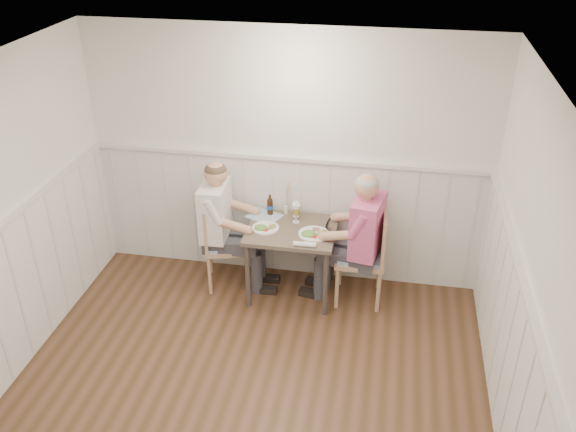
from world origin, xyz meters
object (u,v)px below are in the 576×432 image
object	(u,v)px
grass_vase	(286,199)
diner_cream	(221,235)
chair_left	(221,240)
dining_table	(292,238)
chair_right	(367,253)
man_in_pink	(361,250)
beer_bottle	(270,206)

from	to	relation	value
grass_vase	diner_cream	bearing A→B (deg)	-156.66
chair_left	grass_vase	bearing A→B (deg)	21.71
dining_table	chair_left	xyz separation A→B (m)	(-0.73, 0.05, -0.13)
chair_left	grass_vase	size ratio (longest dim) A/B	2.54
chair_right	diner_cream	bearing A→B (deg)	-179.95
dining_table	man_in_pink	xyz separation A→B (m)	(0.68, -0.02, -0.05)
man_in_pink	grass_vase	size ratio (longest dim) A/B	3.84
chair_right	beer_bottle	size ratio (longest dim) A/B	4.59
chair_right	chair_left	distance (m)	1.47
dining_table	chair_right	size ratio (longest dim) A/B	0.87
diner_cream	beer_bottle	world-z (taller)	diner_cream
chair_right	grass_vase	bearing A→B (deg)	162.56
beer_bottle	chair_right	bearing A→B (deg)	-12.31
beer_bottle	grass_vase	distance (m)	0.18
dining_table	beer_bottle	bearing A→B (deg)	136.95
diner_cream	grass_vase	bearing A→B (deg)	23.34
chair_left	diner_cream	world-z (taller)	diner_cream
man_in_pink	diner_cream	size ratio (longest dim) A/B	1.01
chair_left	grass_vase	world-z (taller)	grass_vase
chair_right	beer_bottle	world-z (taller)	chair_right
man_in_pink	diner_cream	bearing A→B (deg)	178.08
chair_right	man_in_pink	world-z (taller)	man_in_pink
dining_table	man_in_pink	size ratio (longest dim) A/B	0.60
beer_bottle	grass_vase	world-z (taller)	grass_vase
chair_right	chair_left	xyz separation A→B (m)	(-1.47, 0.02, -0.03)
dining_table	chair_right	bearing A→B (deg)	2.23
dining_table	chair_right	world-z (taller)	chair_right
chair_left	man_in_pink	distance (m)	1.42
chair_right	man_in_pink	bearing A→B (deg)	-138.46
man_in_pink	diner_cream	distance (m)	1.41
dining_table	grass_vase	xyz separation A→B (m)	(-0.11, 0.29, 0.27)
chair_right	diner_cream	world-z (taller)	diner_cream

